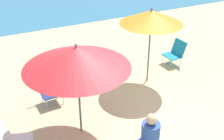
# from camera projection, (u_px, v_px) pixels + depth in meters

# --- Properties ---
(ground_plane) EXTENTS (40.00, 40.00, 0.00)m
(ground_plane) POSITION_uv_depth(u_px,v_px,m) (131.00, 129.00, 6.00)
(ground_plane) COLOR #CCB789
(umbrella_red) EXTENTS (1.99, 1.99, 1.95)m
(umbrella_red) POSITION_uv_depth(u_px,v_px,m) (77.00, 57.00, 5.15)
(umbrella_red) COLOR #4C4C51
(umbrella_red) RESTS_ON ground_plane
(umbrella_orange) EXTENTS (1.54, 1.54, 1.99)m
(umbrella_orange) POSITION_uv_depth(u_px,v_px,m) (151.00, 17.00, 6.90)
(umbrella_orange) COLOR #4C4C51
(umbrella_orange) RESTS_ON ground_plane
(beach_chair_a) EXTENTS (0.52, 0.54, 0.71)m
(beach_chair_a) POSITION_uv_depth(u_px,v_px,m) (50.00, 87.00, 6.73)
(beach_chair_a) COLOR navy
(beach_chair_a) RESTS_ON ground_plane
(beach_chair_b) EXTENTS (0.55, 0.51, 0.70)m
(beach_chair_b) POSITION_uv_depth(u_px,v_px,m) (176.00, 52.00, 8.46)
(beach_chair_b) COLOR teal
(beach_chair_b) RESTS_ON ground_plane
(beach_chair_c) EXTENTS (0.68, 0.61, 0.62)m
(beach_chair_c) POSITION_uv_depth(u_px,v_px,m) (12.00, 139.00, 5.27)
(beach_chair_c) COLOR white
(beach_chair_c) RESTS_ON ground_plane
(person_b) EXTENTS (0.56, 0.43, 0.87)m
(person_b) POSITION_uv_depth(u_px,v_px,m) (149.00, 136.00, 5.19)
(person_b) COLOR #2D519E
(person_b) RESTS_ON ground_plane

